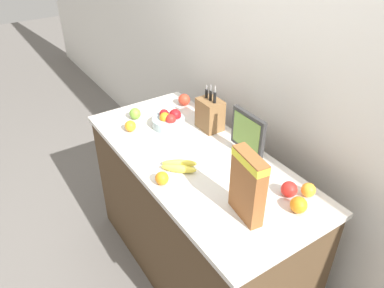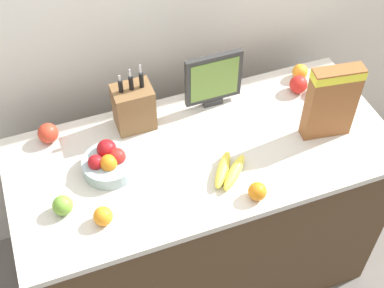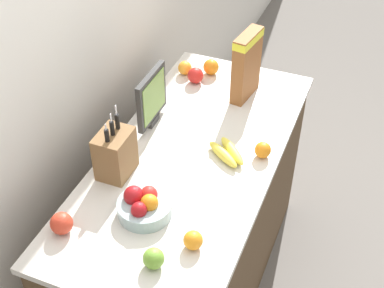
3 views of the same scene
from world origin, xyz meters
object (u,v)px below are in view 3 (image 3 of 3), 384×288
object	(u,v)px
fruit_bowl	(144,205)
orange_back_center	(263,150)
orange_front_left	(211,67)
apple_middle	(154,258)
apple_near_bananas	(62,223)
orange_near_bowl	(185,68)
knife_block	(115,153)
orange_by_cereal	(193,240)
cereal_box	(247,63)
small_monitor	(152,98)
apple_leftmost	(196,75)
banana_bunch	(228,153)

from	to	relation	value
fruit_bowl	orange_back_center	xyz separation A→B (m)	(0.47, -0.32, -0.01)
orange_front_left	apple_middle	bearing A→B (deg)	-168.66
apple_near_bananas	orange_front_left	world-z (taller)	apple_near_bananas
fruit_bowl	orange_near_bowl	bearing A→B (deg)	13.55
orange_front_left	orange_near_bowl	world-z (taller)	orange_front_left
fruit_bowl	knife_block	bearing A→B (deg)	51.10
orange_by_cereal	cereal_box	bearing A→B (deg)	6.98
knife_block	apple_middle	bearing A→B (deg)	-137.45
orange_back_center	orange_by_cereal	size ratio (longest dim) A/B	1.00
small_monitor	orange_back_center	bearing A→B (deg)	-93.73
knife_block	orange_back_center	size ratio (longest dim) A/B	4.37
small_monitor	orange_front_left	distance (m)	0.50
knife_block	orange_near_bowl	xyz separation A→B (m)	(0.78, 0.03, -0.06)
orange_back_center	apple_leftmost	bearing A→B (deg)	48.32
apple_leftmost	fruit_bowl	bearing A→B (deg)	-170.53
orange_back_center	cereal_box	bearing A→B (deg)	27.36
apple_near_bananas	orange_front_left	bearing A→B (deg)	-6.24
apple_middle	orange_by_cereal	world-z (taller)	apple_middle
fruit_bowl	apple_leftmost	world-z (taller)	fruit_bowl
banana_bunch	orange_back_center	bearing A→B (deg)	-67.54
fruit_bowl	cereal_box	bearing A→B (deg)	-7.31
knife_block	banana_bunch	distance (m)	0.47
apple_middle	orange_front_left	xyz separation A→B (m)	(1.20, 0.24, 0.00)
banana_bunch	apple_leftmost	size ratio (longest dim) A/B	2.52
small_monitor	orange_back_center	distance (m)	0.53
apple_near_bananas	banana_bunch	bearing A→B (deg)	-34.46
apple_leftmost	orange_back_center	distance (m)	0.62
knife_block	fruit_bowl	xyz separation A→B (m)	(-0.16, -0.20, -0.06)
small_monitor	fruit_bowl	distance (m)	0.55
banana_bunch	orange_by_cereal	distance (m)	0.50
small_monitor	apple_middle	size ratio (longest dim) A/B	3.51
orange_near_bowl	apple_leftmost	bearing A→B (deg)	-123.01
banana_bunch	cereal_box	bearing A→B (deg)	8.90
orange_by_cereal	orange_front_left	distance (m)	1.12
orange_by_cereal	orange_front_left	bearing A→B (deg)	17.26
apple_near_bananas	cereal_box	bearing A→B (deg)	-18.01
small_monitor	orange_back_center	xyz separation A→B (m)	(-0.03, -0.52, -0.10)
orange_front_left	orange_near_bowl	distance (m)	0.13
apple_middle	small_monitor	bearing A→B (deg)	25.39
cereal_box	apple_near_bananas	world-z (taller)	cereal_box
apple_leftmost	orange_near_bowl	size ratio (longest dim) A/B	1.13
apple_leftmost	apple_middle	xyz separation A→B (m)	(-1.09, -0.28, -0.00)
knife_block	apple_leftmost	distance (m)	0.73
orange_front_left	banana_bunch	bearing A→B (deg)	-153.39
cereal_box	apple_leftmost	bearing A→B (deg)	94.57
apple_near_bananas	apple_middle	size ratio (longest dim) A/B	1.11
orange_near_bowl	knife_block	bearing A→B (deg)	-178.03
knife_block	fruit_bowl	bearing A→B (deg)	-128.90
banana_bunch	orange_front_left	bearing A→B (deg)	26.61
orange_back_center	fruit_bowl	bearing A→B (deg)	146.07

